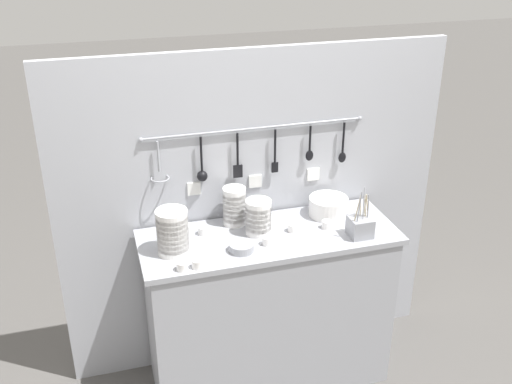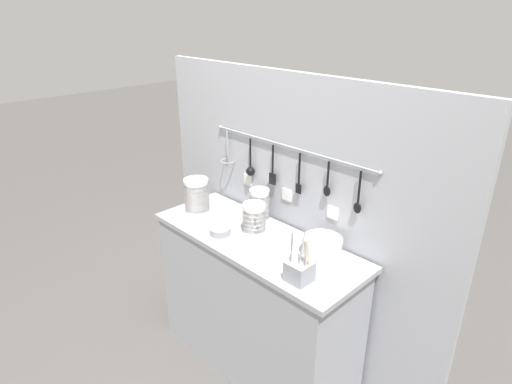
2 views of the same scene
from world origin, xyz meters
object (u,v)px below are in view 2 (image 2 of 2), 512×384
Objects in this scene: cup_centre at (184,222)px; bowl_stack_wide_centre at (197,196)px; cup_front_left at (231,211)px; cup_edge_near at (295,257)px; bowl_stack_back_corner at (254,219)px; cup_front_right at (230,206)px; plate_stack at (322,247)px; cutlery_caddy at (299,271)px; bowl_stack_tall_left at (259,205)px; steel_mixing_bowl at (220,231)px; cup_edge_far at (177,218)px; cup_mid_row at (239,238)px; cup_by_caddy at (271,243)px.

bowl_stack_wide_centre is at bearing 116.43° from cup_centre.
cup_front_left is 1.00× the size of cup_edge_near.
cup_front_right is at bearing 161.80° from bowl_stack_back_corner.
plate_stack is at bearing 22.47° from cup_centre.
cutlery_caddy reaches higher than cup_front_right.
cup_centre and cup_edge_near have the same top height.
bowl_stack_wide_centre is (-0.36, -0.20, 0.01)m from bowl_stack_tall_left.
cutlery_caddy is 0.80m from cup_front_left.
cup_edge_near is at bearing 11.23° from steel_mixing_bowl.
bowl_stack_tall_left is 0.49m from cup_edge_near.
cup_edge_far is at bearing -176.00° from cutlery_caddy.
steel_mixing_bowl is 2.41× the size of cup_front_right.
bowl_stack_wide_centre is 0.47m from cup_mid_row.
bowl_stack_wide_centre is 4.51× the size of cup_mid_row.
plate_stack is at bearing 104.17° from cutlery_caddy.
steel_mixing_bowl is 2.41× the size of cup_centre.
bowl_stack_back_corner is at bearing 28.47° from cup_edge_far.
cup_by_caddy is 1.00× the size of cup_edge_near.
cup_by_caddy and cup_front_right have the same top height.
bowl_stack_wide_centre is at bearing 172.92° from cup_mid_row.
bowl_stack_back_corner is 3.67× the size of cup_edge_far.
steel_mixing_bowl is 0.45× the size of cutlery_caddy.
cup_by_caddy is (0.27, -0.17, -0.08)m from bowl_stack_tall_left.
bowl_stack_back_corner is 3.67× the size of cup_edge_near.
steel_mixing_bowl is 2.41× the size of cup_edge_far.
cup_centre and cup_front_left have the same top height.
cup_front_right is at bearing 86.47° from cup_centre.
plate_stack is at bearing 10.21° from bowl_stack_wide_centre.
cutlery_caddy is 0.86m from cup_centre.
bowl_stack_wide_centre is 0.81m from cup_edge_near.
cup_by_caddy and cup_edge_near have the same top height.
bowl_stack_back_corner is 0.15m from cup_mid_row.
cup_front_left is at bearing 124.17° from steel_mixing_bowl.
cup_edge_near is at bearing -10.55° from cup_front_left.
cup_edge_far is (-0.09, -0.35, 0.00)m from cup_front_right.
bowl_stack_tall_left is at bearing 152.13° from cutlery_caddy.
cup_edge_near is (0.63, -0.12, 0.00)m from cup_front_left.
bowl_stack_tall_left reaches higher than cup_centre.
cutlery_caddy is at bearing -75.83° from plate_stack.
cup_by_caddy is at bearing -16.30° from cup_front_right.
bowl_stack_back_corner is 0.29m from cup_front_left.
cup_mid_row and cup_edge_far have the same top height.
cutlery_caddy is 5.31× the size of cup_mid_row.
bowl_stack_wide_centre is 4.51× the size of cup_centre.
plate_stack is 0.92m from cup_edge_far.
plate_stack is 4.19× the size of cup_by_caddy.
plate_stack reaches higher than cup_edge_far.
bowl_stack_tall_left is 0.29m from cup_mid_row.
cup_by_caddy is at bearing -13.09° from cup_front_left.
bowl_stack_wide_centre is (-0.45, -0.07, 0.02)m from bowl_stack_back_corner.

